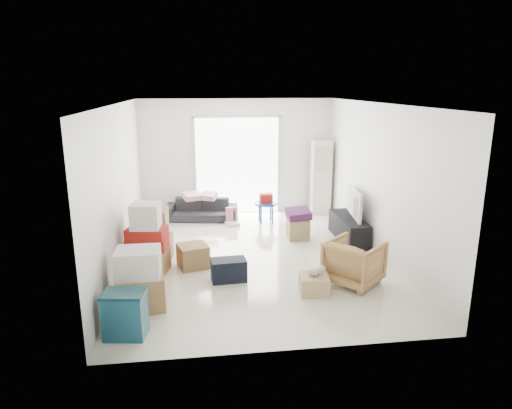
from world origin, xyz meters
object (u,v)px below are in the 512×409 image
at_px(wood_crate, 314,284).
at_px(armchair, 354,260).
at_px(ottoman, 298,229).
at_px(kids_table, 266,202).
at_px(sofa, 201,206).
at_px(storage_bins, 125,314).
at_px(ac_tower, 321,178).
at_px(television, 349,214).
at_px(tv_console, 349,228).

bearing_deg(wood_crate, armchair, 19.48).
xyz_separation_m(ottoman, kids_table, (-0.46, 1.23, 0.26)).
distance_m(sofa, storage_bins, 5.03).
relative_size(ac_tower, ottoman, 4.23).
bearing_deg(television, kids_table, 52.62).
bearing_deg(television, tv_console, 7.27).
xyz_separation_m(tv_console, ottoman, (-0.99, 0.20, -0.02)).
height_order(sofa, ottoman, sofa).
distance_m(ac_tower, sofa, 2.90).
xyz_separation_m(television, kids_table, (-1.45, 1.43, -0.06)).
bearing_deg(television, ac_tower, 8.75).
xyz_separation_m(sofa, storage_bins, (-1.01, -4.92, -0.02)).
bearing_deg(wood_crate, ac_tower, 73.44).
xyz_separation_m(television, ottoman, (-0.99, 0.20, -0.32)).
bearing_deg(wood_crate, tv_console, 60.08).
bearing_deg(kids_table, wood_crate, -87.74).
height_order(sofa, wood_crate, sofa).
bearing_deg(tv_console, ac_tower, 91.47).
bearing_deg(armchair, television, -58.37).
distance_m(tv_console, storage_bins, 5.00).
bearing_deg(television, sofa, 65.45).
relative_size(tv_console, armchair, 1.79).
xyz_separation_m(sofa, ottoman, (1.91, -1.60, -0.11)).
xyz_separation_m(armchair, kids_table, (-0.84, 3.44, 0.08)).
xyz_separation_m(armchair, ottoman, (-0.38, 2.21, -0.18)).
distance_m(sofa, armchair, 4.44).
bearing_deg(kids_table, television, -44.65).
height_order(tv_console, armchair, armchair).
xyz_separation_m(tv_console, wood_crate, (-1.30, -2.26, -0.09)).
height_order(ac_tower, sofa, ac_tower).
bearing_deg(ac_tower, armchair, -97.96).
height_order(sofa, armchair, armchair).
xyz_separation_m(television, storage_bins, (-3.90, -3.13, -0.23)).
distance_m(sofa, kids_table, 1.50).
bearing_deg(sofa, ottoman, -30.33).
distance_m(tv_console, television, 0.30).
xyz_separation_m(ac_tower, ottoman, (-0.94, -1.75, -0.67)).
bearing_deg(storage_bins, ac_tower, 52.81).
bearing_deg(tv_console, television, -90.00).
xyz_separation_m(tv_console, kids_table, (-1.45, 1.43, 0.23)).
xyz_separation_m(tv_console, television, (0.00, -0.00, 0.30)).
height_order(kids_table, wood_crate, kids_table).
bearing_deg(sofa, tv_console, -22.13).
bearing_deg(storage_bins, sofa, 78.46).
bearing_deg(storage_bins, ottoman, 48.78).
relative_size(kids_table, wood_crate, 1.56).
distance_m(tv_console, wood_crate, 2.61).
bearing_deg(storage_bins, kids_table, 61.70).
height_order(ottoman, kids_table, kids_table).
xyz_separation_m(television, wood_crate, (-1.30, -2.26, -0.39)).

